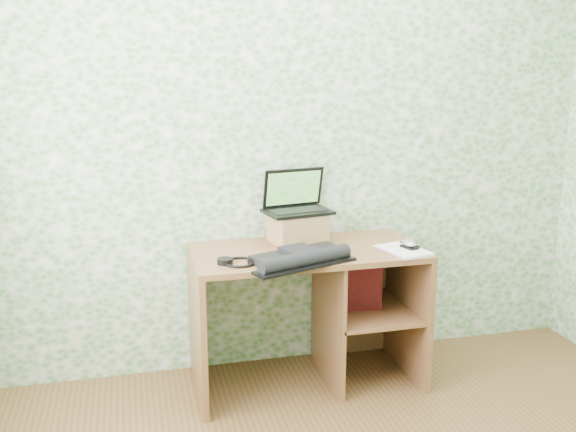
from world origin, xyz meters
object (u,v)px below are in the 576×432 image
object	(u,v)px
laptop	(296,202)
notepad	(403,250)
riser	(298,228)
desk	(319,295)
keyboard	(302,257)

from	to	relation	value
laptop	notepad	world-z (taller)	laptop
riser	notepad	size ratio (longest dim) A/B	1.01
desk	laptop	distance (m)	0.52
riser	laptop	size ratio (longest dim) A/B	0.71
laptop	riser	bearing A→B (deg)	-100.17
laptop	keyboard	size ratio (longest dim) A/B	0.70
keyboard	notepad	size ratio (longest dim) A/B	2.02
desk	keyboard	size ratio (longest dim) A/B	2.19
desk	notepad	bearing A→B (deg)	-25.57
notepad	keyboard	bearing A→B (deg)	171.91
laptop	notepad	xyz separation A→B (m)	(0.49, -0.34, -0.21)
riser	keyboard	size ratio (longest dim) A/B	0.50
keyboard	notepad	distance (m)	0.56
keyboard	riser	bearing A→B (deg)	58.17
laptop	notepad	distance (m)	0.63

